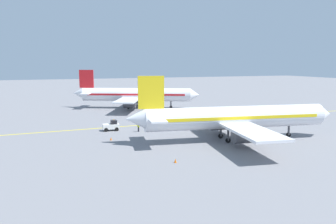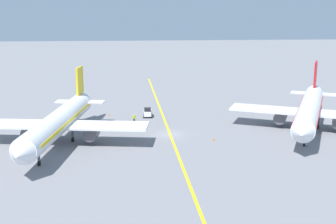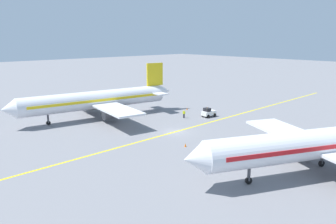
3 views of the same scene
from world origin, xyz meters
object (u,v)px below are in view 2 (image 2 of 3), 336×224
(baggage_tug_white, at_px, (148,112))
(ground_crew_worker, at_px, (134,118))
(traffic_cone_mid_apron, at_px, (214,139))
(airplane_at_gate, at_px, (310,110))
(traffic_cone_by_wingtip, at_px, (27,123))
(traffic_cone_near_nose, at_px, (109,114))
(airplane_adjacent_stand, at_px, (59,122))

(baggage_tug_white, distance_m, ground_crew_worker, 5.23)
(traffic_cone_mid_apron, bearing_deg, ground_crew_worker, -44.43)
(airplane_at_gate, bearing_deg, traffic_cone_by_wingtip, -9.03)
(baggage_tug_white, bearing_deg, traffic_cone_by_wingtip, 9.63)
(baggage_tug_white, height_order, ground_crew_worker, baggage_tug_white)
(traffic_cone_near_nose, bearing_deg, ground_crew_worker, 129.60)
(traffic_cone_mid_apron, bearing_deg, traffic_cone_by_wingtip, -22.02)
(traffic_cone_mid_apron, xyz_separation_m, traffic_cone_by_wingtip, (32.91, -13.31, 0.00))
(baggage_tug_white, relative_size, ground_crew_worker, 1.83)
(ground_crew_worker, height_order, traffic_cone_near_nose, ground_crew_worker)
(baggage_tug_white, relative_size, traffic_cone_by_wingtip, 5.59)
(airplane_at_gate, xyz_separation_m, airplane_adjacent_stand, (42.74, 5.34, 0.00))
(traffic_cone_mid_apron, height_order, traffic_cone_by_wingtip, same)
(traffic_cone_mid_apron, bearing_deg, traffic_cone_near_nose, -46.22)
(airplane_adjacent_stand, xyz_separation_m, traffic_cone_mid_apron, (-24.80, -0.11, -3.43))
(traffic_cone_near_nose, bearing_deg, traffic_cone_by_wingtip, 19.75)
(traffic_cone_near_nose, relative_size, traffic_cone_mid_apron, 1.00)
(ground_crew_worker, bearing_deg, airplane_at_gate, 166.44)
(airplane_adjacent_stand, height_order, baggage_tug_white, airplane_adjacent_stand)
(ground_crew_worker, relative_size, traffic_cone_by_wingtip, 3.05)
(airplane_at_gate, bearing_deg, baggage_tug_white, -22.95)
(traffic_cone_by_wingtip, bearing_deg, airplane_at_gate, 170.97)
(airplane_at_gate, bearing_deg, traffic_cone_mid_apron, 16.25)
(airplane_adjacent_stand, xyz_separation_m, baggage_tug_white, (-14.57, -17.27, -2.81))
(traffic_cone_near_nose, relative_size, traffic_cone_by_wingtip, 1.00)
(airplane_adjacent_stand, bearing_deg, traffic_cone_by_wingtip, -58.88)
(airplane_at_gate, distance_m, airplane_adjacent_stand, 43.07)
(airplane_at_gate, bearing_deg, airplane_adjacent_stand, 7.12)
(baggage_tug_white, xyz_separation_m, traffic_cone_by_wingtip, (22.68, 3.85, -0.63))
(airplane_adjacent_stand, distance_m, baggage_tug_white, 22.77)
(airplane_adjacent_stand, height_order, traffic_cone_near_nose, airplane_adjacent_stand)
(traffic_cone_by_wingtip, bearing_deg, ground_crew_worker, 178.19)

